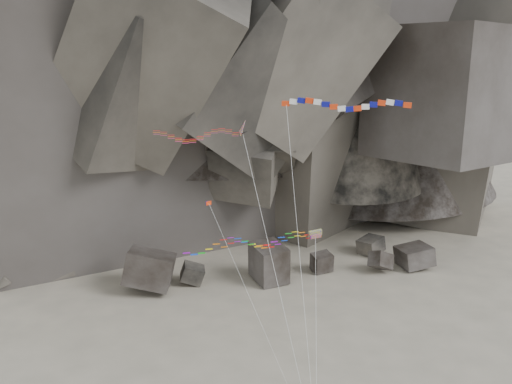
{
  "coord_description": "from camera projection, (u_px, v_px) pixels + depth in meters",
  "views": [
    {
      "loc": [
        -6.32,
        -50.49,
        34.9
      ],
      "look_at": [
        2.77,
        6.0,
        20.22
      ],
      "focal_mm": 40.0,
      "sensor_mm": 36.0,
      "label": 1
    }
  ],
  "objects": [
    {
      "name": "boulder_field",
      "position": [
        205.0,
        265.0,
        87.49
      ],
      "size": [
        68.07,
        15.81,
        6.89
      ],
      "color": "#47423F",
      "rests_on": "ground"
    },
    {
      "name": "pennant_kite",
      "position": [
        230.0,
        254.0,
        52.08
      ],
      "size": [
        8.23,
        11.38,
        19.52
      ],
      "rotation": [
        0.0,
        0.0,
        0.56
      ],
      "color": "red",
      "rests_on": "ground"
    },
    {
      "name": "banner_kite",
      "position": [
        345.0,
        106.0,
        53.45
      ],
      "size": [
        11.24,
        14.62,
        28.8
      ],
      "rotation": [
        0.0,
        0.0,
        -0.42
      ],
      "color": "red",
      "rests_on": "ground"
    },
    {
      "name": "headland",
      "position": [
        192.0,
        10.0,
        114.44
      ],
      "size": [
        110.0,
        70.0,
        84.0
      ],
      "primitive_type": null,
      "color": "#595249",
      "rests_on": "ground"
    },
    {
      "name": "delta_kite",
      "position": [
        194.0,
        135.0,
        52.19
      ],
      "size": [
        13.17,
        12.68,
        27.07
      ],
      "rotation": [
        0.0,
        0.0,
        -0.05
      ],
      "color": "red",
      "rests_on": "ground"
    },
    {
      "name": "parafoil_kite",
      "position": [
        247.0,
        242.0,
        53.32
      ],
      "size": [
        13.84,
        10.85,
        16.45
      ],
      "rotation": [
        0.0,
        0.0,
        0.13
      ],
      "color": "#D1D70B",
      "rests_on": "ground"
    }
  ]
}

